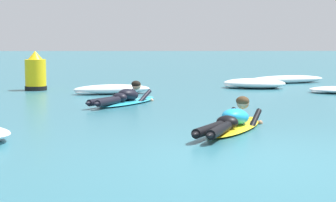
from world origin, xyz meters
name	(u,v)px	position (x,y,z in m)	size (l,w,h in m)	color
ground_plane	(196,89)	(0.00, 10.00, 0.00)	(120.00, 120.00, 0.00)	#2D6B7A
surfer_near	(232,122)	(-0.02, 2.20, 0.14)	(1.50, 2.54, 0.53)	yellow
surfer_far	(125,98)	(-1.88, 5.96, 0.13)	(1.58, 2.40, 0.54)	#2DB2D1
whitewater_mid_left	(112,90)	(-2.33, 8.37, 0.12)	(2.12, 1.08, 0.25)	white
whitewater_back	(254,84)	(1.74, 10.11, 0.13)	(2.05, 1.54, 0.29)	white
whitewater_far_band	(286,80)	(3.13, 11.98, 0.12)	(2.86, 1.52, 0.26)	white
channel_marker_buoy	(36,74)	(-4.57, 9.58, 0.45)	(0.62, 0.62, 1.11)	yellow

